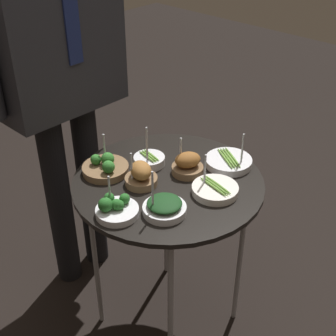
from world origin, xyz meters
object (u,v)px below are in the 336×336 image
at_px(bowl_asparagus_back_right, 215,189).
at_px(bowl_spinach_front_right, 164,207).
at_px(bowl_broccoli_mid_left, 116,208).
at_px(waiter_figure, 55,47).
at_px(bowl_broccoli_back_left, 105,167).
at_px(bowl_asparagus_near_rim, 229,161).
at_px(serving_cart, 168,192).
at_px(bowl_asparagus_far_rim, 149,160).
at_px(bowl_roast_mid_right, 188,165).
at_px(bowl_roast_front_center, 141,175).

xyz_separation_m(bowl_asparagus_back_right, bowl_spinach_front_right, (-0.20, 0.05, 0.01)).
distance_m(bowl_broccoli_mid_left, waiter_figure, 0.68).
bearing_deg(bowl_broccoli_back_left, bowl_spinach_front_right, -94.36).
relative_size(bowl_asparagus_near_rim, bowl_spinach_front_right, 1.04).
relative_size(serving_cart, bowl_asparagus_far_rim, 4.25).
bearing_deg(bowl_broccoli_back_left, bowl_asparagus_far_rim, -26.87).
bearing_deg(bowl_asparagus_back_right, bowl_broccoli_mid_left, 153.04).
height_order(serving_cart, bowl_roast_mid_right, bowl_roast_mid_right).
distance_m(serving_cart, bowl_broccoli_mid_left, 0.27).
xyz_separation_m(bowl_asparagus_far_rim, waiter_figure, (-0.08, 0.40, 0.36)).
relative_size(bowl_broccoli_mid_left, waiter_figure, 0.08).
distance_m(bowl_roast_front_center, bowl_broccoli_back_left, 0.15).
relative_size(bowl_asparagus_near_rim, bowl_broccoli_back_left, 1.03).
bearing_deg(bowl_asparagus_near_rim, bowl_broccoli_mid_left, 170.26).
bearing_deg(bowl_roast_mid_right, bowl_asparagus_near_rim, -27.73).
xyz_separation_m(bowl_broccoli_mid_left, bowl_broccoli_back_left, (0.14, 0.21, -0.00)).
relative_size(bowl_roast_mid_right, bowl_broccoli_back_left, 0.79).
height_order(bowl_asparagus_back_right, bowl_broccoli_mid_left, bowl_asparagus_back_right).
xyz_separation_m(serving_cart, bowl_asparagus_near_rim, (0.23, -0.10, 0.07)).
bearing_deg(bowl_asparagus_far_rim, bowl_roast_mid_right, -69.34).
xyz_separation_m(serving_cart, bowl_broccoli_mid_left, (-0.26, -0.01, 0.08)).
bearing_deg(serving_cart, bowl_spinach_front_right, -140.23).
height_order(bowl_roast_front_center, bowl_asparagus_near_rim, bowl_asparagus_near_rim).
distance_m(bowl_broccoli_back_left, waiter_figure, 0.49).
height_order(serving_cart, bowl_roast_front_center, bowl_roast_front_center).
height_order(serving_cart, bowl_asparagus_near_rim, bowl_asparagus_near_rim).
distance_m(bowl_roast_mid_right, bowl_roast_front_center, 0.18).
bearing_deg(bowl_spinach_front_right, waiter_figure, 81.60).
relative_size(serving_cart, bowl_spinach_front_right, 4.38).
xyz_separation_m(bowl_broccoli_mid_left, bowl_asparagus_near_rim, (0.48, -0.08, -0.01)).
distance_m(bowl_asparagus_back_right, bowl_roast_front_center, 0.26).
bearing_deg(bowl_asparagus_back_right, bowl_asparagus_near_rim, 22.99).
bearing_deg(bowl_asparagus_back_right, bowl_spinach_front_right, 165.74).
xyz_separation_m(bowl_broccoli_back_left, waiter_figure, (0.07, 0.33, 0.35)).
bearing_deg(bowl_broccoli_mid_left, serving_cart, 2.90).
bearing_deg(waiter_figure, bowl_asparagus_back_right, -81.77).
xyz_separation_m(bowl_asparagus_near_rim, bowl_broccoli_back_left, (-0.35, 0.29, 0.01)).
distance_m(bowl_asparagus_far_rim, bowl_roast_front_center, 0.13).
height_order(bowl_asparagus_far_rim, bowl_roast_front_center, bowl_asparagus_far_rim).
xyz_separation_m(serving_cart, bowl_roast_mid_right, (0.08, -0.02, 0.09)).
distance_m(bowl_broccoli_mid_left, bowl_asparagus_near_rim, 0.49).
bearing_deg(serving_cart, waiter_figure, 95.27).
distance_m(serving_cart, waiter_figure, 0.68).
distance_m(bowl_roast_front_center, bowl_asparagus_near_rim, 0.34).
bearing_deg(bowl_asparagus_far_rim, bowl_spinach_front_right, -125.38).
relative_size(bowl_roast_mid_right, bowl_asparagus_near_rim, 0.77).
distance_m(serving_cart, bowl_asparagus_back_right, 0.19).
height_order(bowl_asparagus_back_right, bowl_roast_front_center, bowl_asparagus_back_right).
bearing_deg(bowl_asparagus_back_right, serving_cart, 107.07).
distance_m(bowl_broccoli_mid_left, bowl_spinach_front_right, 0.15).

